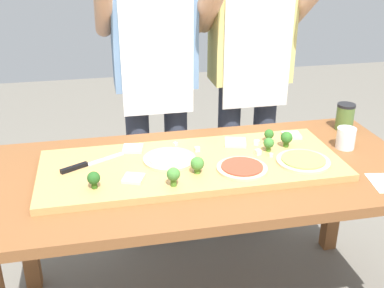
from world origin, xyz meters
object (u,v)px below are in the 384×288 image
Objects in this scene: cheese_crumble_c at (271,155)px; flour_cup at (346,139)px; pizza_slice_far_right at (235,143)px; cook_right at (251,62)px; pizza_slice_near_right at (133,149)px; broccoli_floret_front_right at (173,175)px; pizza_whole_pesto_green at (303,161)px; broccoli_floret_front_mid at (197,164)px; broccoli_floret_back_right at (94,179)px; cook_left at (155,67)px; pizza_whole_tomato_red at (242,168)px; chefs_knife at (84,165)px; broccoli_floret_front_left at (269,143)px; prep_table at (207,189)px; pizza_whole_cheese_artichoke at (169,159)px; broccoli_floret_back_left at (269,134)px; pizza_slice_near_left at (291,135)px; broccoli_floret_back_mid at (287,138)px; sauce_jar at (345,117)px; cheese_crumble_b at (258,152)px; cheese_crumble_d at (197,149)px; pizza_slice_far_left at (133,178)px; cheese_crumble_e at (257,143)px; cheese_crumble_a at (175,144)px.

flour_cup is (0.37, 0.07, 0.01)m from cheese_crumble_c.
cook_right reaches higher than pizza_slice_far_right.
broccoli_floret_front_right reaches higher than pizza_slice_near_right.
broccoli_floret_front_mid reaches higher than pizza_whole_pesto_green.
flour_cup is 0.65m from cook_right.
cook_left is (0.32, 0.74, 0.19)m from broccoli_floret_back_right.
cook_left reaches higher than pizza_whole_tomato_red.
chefs_knife is 0.75m from broccoli_floret_front_left.
flour_cup reaches higher than pizza_slice_near_right.
pizza_whole_cheese_artichoke is at bearing 162.33° from prep_table.
cook_right is at bearing 82.20° from broccoli_floret_back_left.
pizza_whole_pesto_green is 0.74m from cook_right.
flour_cup is (0.77, 0.02, 0.01)m from pizza_whole_cheese_artichoke.
broccoli_floret_front_mid is at bearing -152.46° from pizza_slice_near_left.
broccoli_floret_front_mid is (-0.33, -0.13, 0.00)m from broccoli_floret_front_left.
sauce_jar is (0.37, 0.19, -0.00)m from broccoli_floret_back_mid.
cook_left is at bearing 119.92° from pizza_slice_far_right.
chefs_knife is 1.22m from sauce_jar.
pizza_whole_pesto_green is 2.30× the size of flour_cup.
flour_cup is 0.96m from cook_left.
broccoli_floret_front_right is 3.39× the size of cheese_crumble_b.
pizza_whole_tomato_red is 0.30m from broccoli_floret_back_mid.
flour_cup is (0.20, -0.10, 0.01)m from pizza_slice_near_left.
pizza_slice_far_right is 0.66m from broccoli_floret_back_right.
cook_left is 0.49m from cook_right.
broccoli_floret_back_right is at bearing -174.38° from broccoli_floret_front_mid.
broccoli_floret_back_right is 0.51× the size of sauce_jar.
cheese_crumble_b is (-0.14, -0.05, -0.03)m from broccoli_floret_back_mid.
broccoli_floret_front_mid is at bearing -85.36° from cook_left.
sauce_jar reaches higher than chefs_knife.
broccoli_floret_front_left is 0.30m from cheese_crumble_d.
sauce_jar is at bearing 16.89° from pizza_slice_near_left.
pizza_slice_far_right is at bearing 46.44° from broccoli_floret_front_mid.
pizza_slice_far_left is at bearing -159.33° from broccoli_floret_back_left.
pizza_whole_tomato_red is 9.52× the size of cheese_crumble_e.
pizza_whole_pesto_green is at bearing -12.37° from prep_table.
flour_cup is at bearing 9.37° from pizza_slice_far_left.
cheese_crumble_c is 0.11× the size of sauce_jar.
cheese_crumble_a is 0.41m from cheese_crumble_c.
broccoli_floret_back_right reaches higher than pizza_whole_cheese_artichoke.
broccoli_floret_front_left is at bearing -1.01° from chefs_knife.
pizza_slice_far_left is at bearing -161.22° from sauce_jar.
cook_left is (-0.85, 0.36, 0.19)m from sauce_jar.
cook_left is at bearing 100.81° from cheese_crumble_d.
broccoli_floret_back_mid is 0.15m from cheese_crumble_b.
pizza_whole_cheese_artichoke is 0.46m from broccoli_floret_back_left.
cheese_crumble_b is at bearing 5.98° from prep_table.
cheese_crumble_b is at bearing -127.28° from broccoli_floret_back_left.
cheese_crumble_e is (0.72, 0.06, 0.00)m from chefs_knife.
pizza_whole_pesto_green is 0.13× the size of cook_right.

